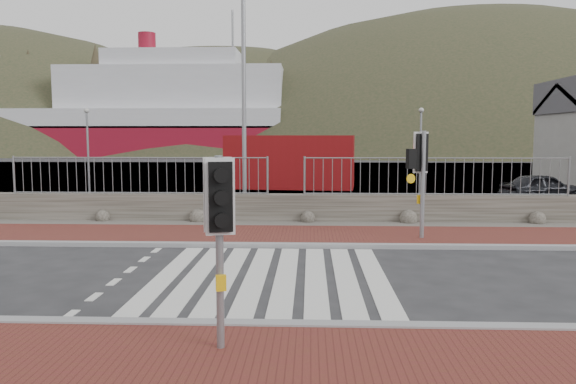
{
  "coord_description": "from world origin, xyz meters",
  "views": [
    {
      "loc": [
        0.78,
        -10.95,
        2.83
      ],
      "look_at": [
        0.23,
        3.0,
        1.41
      ],
      "focal_mm": 35.0,
      "sensor_mm": 36.0,
      "label": 1
    }
  ],
  "objects_px": {
    "streetlight": "(248,79)",
    "shipping_container": "(291,162)",
    "car_a": "(542,188)",
    "ferry": "(130,117)",
    "traffic_signal_far": "(422,162)",
    "traffic_signal_near": "(219,212)"
  },
  "relations": [
    {
      "from": "ferry",
      "to": "streetlight",
      "type": "relative_size",
      "value": 5.97
    },
    {
      "from": "traffic_signal_far",
      "to": "car_a",
      "type": "bearing_deg",
      "value": -147.68
    },
    {
      "from": "traffic_signal_near",
      "to": "streetlight",
      "type": "bearing_deg",
      "value": 78.7
    },
    {
      "from": "traffic_signal_far",
      "to": "car_a",
      "type": "distance_m",
      "value": 11.58
    },
    {
      "from": "ferry",
      "to": "car_a",
      "type": "xyz_separation_m",
      "value": [
        35.33,
        -54.67,
        -4.75
      ]
    },
    {
      "from": "traffic_signal_near",
      "to": "streetlight",
      "type": "distance_m",
      "value": 12.38
    },
    {
      "from": "traffic_signal_near",
      "to": "car_a",
      "type": "relative_size",
      "value": 0.72
    },
    {
      "from": "ferry",
      "to": "shipping_container",
      "type": "xyz_separation_m",
      "value": [
        24.37,
        -48.62,
        -3.95
      ]
    },
    {
      "from": "shipping_container",
      "to": "car_a",
      "type": "distance_m",
      "value": 12.54
    },
    {
      "from": "streetlight",
      "to": "shipping_container",
      "type": "bearing_deg",
      "value": 96.05
    },
    {
      "from": "traffic_signal_near",
      "to": "shipping_container",
      "type": "distance_m",
      "value": 23.22
    },
    {
      "from": "streetlight",
      "to": "shipping_container",
      "type": "xyz_separation_m",
      "value": [
        1.04,
        11.21,
        -3.31
      ]
    },
    {
      "from": "streetlight",
      "to": "ferry",
      "type": "bearing_deg",
      "value": 122.68
    },
    {
      "from": "ferry",
      "to": "car_a",
      "type": "distance_m",
      "value": 65.27
    },
    {
      "from": "streetlight",
      "to": "traffic_signal_near",
      "type": "bearing_deg",
      "value": -74.1
    },
    {
      "from": "traffic_signal_far",
      "to": "shipping_container",
      "type": "distance_m",
      "value": 15.74
    },
    {
      "from": "traffic_signal_near",
      "to": "traffic_signal_far",
      "type": "relative_size",
      "value": 0.87
    },
    {
      "from": "ferry",
      "to": "traffic_signal_near",
      "type": "bearing_deg",
      "value": -71.32
    },
    {
      "from": "ferry",
      "to": "traffic_signal_far",
      "type": "relative_size",
      "value": 16.96
    },
    {
      "from": "traffic_signal_near",
      "to": "traffic_signal_far",
      "type": "height_order",
      "value": "traffic_signal_far"
    },
    {
      "from": "shipping_container",
      "to": "car_a",
      "type": "height_order",
      "value": "shipping_container"
    },
    {
      "from": "ferry",
      "to": "streetlight",
      "type": "bearing_deg",
      "value": -68.7
    }
  ]
}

